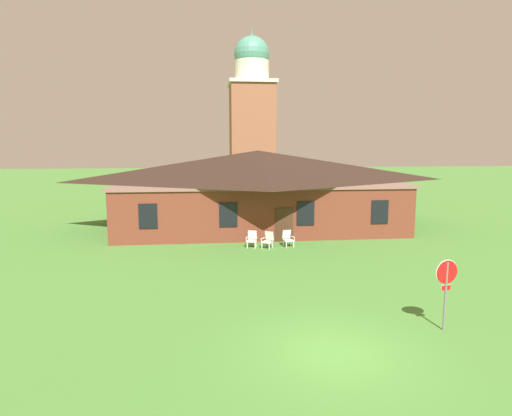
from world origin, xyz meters
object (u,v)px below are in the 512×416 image
lawn_chair_by_porch (252,239)px  lawn_chair_near_door (268,240)px  lawn_chair_left_end (288,238)px  stop_sign (446,281)px

lawn_chair_by_porch → lawn_chair_near_door: 0.98m
lawn_chair_by_porch → lawn_chair_left_end: bearing=-2.1°
stop_sign → lawn_chair_by_porch: stop_sign is taller
stop_sign → lawn_chair_left_end: (-2.91, 12.13, -1.16)m
stop_sign → lawn_chair_by_porch: size_ratio=2.46×
lawn_chair_by_porch → lawn_chair_left_end: (2.12, -0.08, 0.00)m
stop_sign → lawn_chair_by_porch: (-5.03, 12.21, -1.16)m
stop_sign → lawn_chair_near_door: stop_sign is taller
lawn_chair_left_end → lawn_chair_near_door: bearing=-166.5°
stop_sign → lawn_chair_near_door: (-4.12, 11.84, -1.16)m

